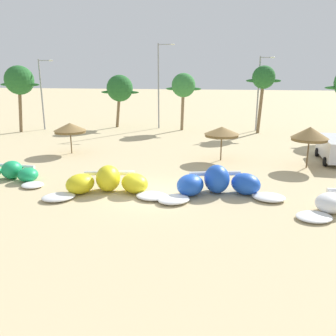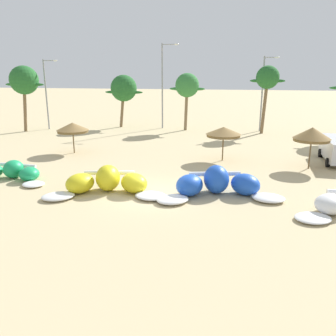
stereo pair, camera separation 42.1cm
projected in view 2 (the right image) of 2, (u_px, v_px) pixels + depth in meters
The scene contains 14 objects.
ground_plane at pixel (148, 193), 20.08m from camera, with size 260.00×260.00×0.00m, color #C6B284.
kite_far_left at pixel (10, 172), 22.59m from camera, with size 6.29×2.92×1.18m.
kite_left at pixel (107, 183), 20.04m from camera, with size 7.09×4.08×1.52m.
kite_left_of_center at pixel (217, 184), 19.62m from camera, with size 7.14×4.26×1.62m.
beach_umbrella_near_van at pixel (73, 128), 29.57m from camera, with size 2.72×2.72×2.63m.
beach_umbrella_middle at pixel (224, 132), 26.95m from camera, with size 2.73×2.73×2.67m.
beach_umbrella_near_palms at pixel (312, 134), 24.55m from camera, with size 2.61×2.61×3.01m.
palm_leftmost at pixel (24, 81), 39.63m from camera, with size 4.86×3.24×7.53m.
palm_left at pixel (124, 89), 43.24m from camera, with size 4.89×3.26×6.49m.
palm_left_of_gap at pixel (187, 86), 40.74m from camera, with size 4.20×2.80×6.71m.
palm_center_left at pixel (268, 79), 38.25m from camera, with size 3.80×2.53×7.51m.
lamppost_west at pixel (47, 90), 41.70m from camera, with size 1.93×0.24×8.25m.
lamppost_west_center at pixel (164, 82), 42.18m from camera, with size 2.09×0.24×10.09m.
lamppost_east_center at pixel (264, 90), 40.22m from camera, with size 1.73×0.24×8.55m.
Camera 2 is at (4.87, -18.38, 6.70)m, focal length 37.17 mm.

